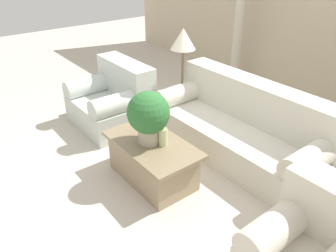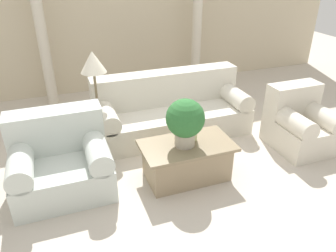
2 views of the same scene
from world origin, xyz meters
TOP-DOWN VIEW (x-y plane):
  - ground_plane at (0.00, 0.00)m, footprint 16.00×16.00m
  - wall_back at (0.00, 2.96)m, footprint 10.00×0.06m
  - sofa_long at (0.37, 0.73)m, footprint 2.34×0.94m
  - loveseat at (-1.35, -0.15)m, footprint 1.11×0.94m
  - coffee_table at (0.12, -0.50)m, footprint 1.13×0.64m
  - potted_plant at (0.09, -0.51)m, footprint 0.46×0.46m
  - pillar_candle at (0.23, -0.43)m, footprint 0.10×0.10m
  - floor_lamp at (-0.75, 0.67)m, footprint 0.35×0.35m
  - column_left at (-1.35, 2.52)m, footprint 0.26×0.26m
  - armchair at (1.97, -0.32)m, footprint 0.78×0.86m

SIDE VIEW (x-z plane):
  - ground_plane at x=0.00m, z-range 0.00..0.00m
  - coffee_table at x=0.12m, z-range 0.01..0.49m
  - sofa_long at x=0.37m, z-range -0.10..0.82m
  - armchair at x=1.97m, z-range -0.07..0.81m
  - loveseat at x=-1.35m, z-range -0.08..0.83m
  - pillar_candle at x=0.23m, z-range 0.48..0.68m
  - potted_plant at x=0.09m, z-range 0.52..1.11m
  - floor_lamp at x=-0.75m, z-range 0.49..1.90m
  - column_left at x=-1.35m, z-range 0.03..2.42m
  - wall_back at x=0.00m, z-range 0.00..3.20m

